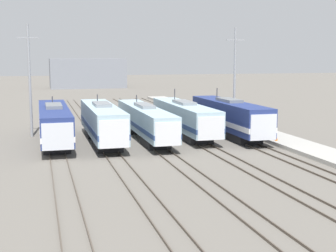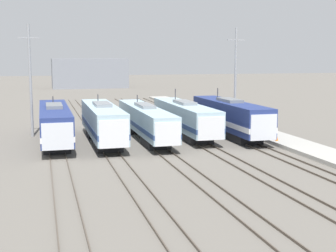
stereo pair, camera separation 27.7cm
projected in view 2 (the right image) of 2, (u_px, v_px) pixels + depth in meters
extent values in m
plane|color=#666059|center=(165.00, 153.00, 45.16)|extent=(400.00, 400.00, 0.00)
cube|color=#4C4238|center=(50.00, 159.00, 42.37)|extent=(0.07, 120.00, 0.15)
cube|color=#4C4238|center=(66.00, 158.00, 42.74)|extent=(0.07, 120.00, 0.15)
cube|color=#4C4238|center=(105.00, 156.00, 43.67)|extent=(0.07, 120.00, 0.15)
cube|color=#4C4238|center=(121.00, 155.00, 44.04)|extent=(0.07, 120.00, 0.15)
cube|color=#4C4238|center=(157.00, 153.00, 44.96)|extent=(0.07, 120.00, 0.15)
cube|color=#4C4238|center=(172.00, 152.00, 45.33)|extent=(0.07, 120.00, 0.15)
cube|color=#4C4238|center=(207.00, 150.00, 46.26)|extent=(0.07, 120.00, 0.15)
cube|color=#4C4238|center=(220.00, 150.00, 46.63)|extent=(0.07, 120.00, 0.15)
cube|color=#4C4238|center=(253.00, 148.00, 47.55)|extent=(0.07, 120.00, 0.15)
cube|color=#4C4238|center=(266.00, 147.00, 47.92)|extent=(0.07, 120.00, 0.15)
cube|color=black|center=(57.00, 146.00, 46.51)|extent=(2.60, 4.08, 0.95)
cube|color=black|center=(54.00, 132.00, 55.36)|extent=(2.60, 4.08, 0.95)
cube|color=navy|center=(55.00, 121.00, 50.65)|extent=(3.05, 18.54, 2.90)
cube|color=silver|center=(55.00, 126.00, 50.74)|extent=(3.09, 18.58, 0.52)
cube|color=silver|center=(57.00, 135.00, 42.73)|extent=(2.81, 2.08, 2.47)
cube|color=black|center=(57.00, 130.00, 41.74)|extent=(2.39, 0.08, 0.69)
cube|color=slate|center=(54.00, 106.00, 50.42)|extent=(1.68, 4.63, 0.35)
cylinder|color=#38383D|center=(53.00, 100.00, 54.27)|extent=(0.12, 0.12, 0.86)
cube|color=#232326|center=(108.00, 145.00, 46.99)|extent=(2.56, 3.69, 0.95)
cube|color=#232326|center=(98.00, 132.00, 55.01)|extent=(2.56, 3.69, 0.95)
cube|color=#9EBCCC|center=(102.00, 120.00, 50.70)|extent=(3.02, 16.79, 3.06)
cube|color=navy|center=(102.00, 125.00, 50.79)|extent=(3.06, 16.83, 0.55)
cube|color=silver|center=(113.00, 133.00, 43.50)|extent=(2.77, 1.82, 2.60)
cube|color=black|center=(114.00, 128.00, 42.62)|extent=(2.36, 0.08, 0.73)
cube|color=gray|center=(102.00, 104.00, 50.46)|extent=(1.66, 4.20, 0.35)
cylinder|color=#38383D|center=(98.00, 98.00, 53.94)|extent=(0.12, 0.12, 0.96)
cube|color=#232326|center=(155.00, 142.00, 48.74)|extent=(2.32, 4.39, 0.95)
cube|color=#232326|center=(137.00, 128.00, 58.26)|extent=(2.32, 4.39, 0.95)
cube|color=#9EBCCC|center=(145.00, 119.00, 53.24)|extent=(2.73, 19.93, 2.65)
cube|color=navy|center=(145.00, 123.00, 53.32)|extent=(2.77, 19.97, 0.48)
cube|color=silver|center=(165.00, 132.00, 44.83)|extent=(2.51, 2.45, 2.25)
cube|color=black|center=(168.00, 129.00, 43.66)|extent=(2.13, 0.08, 0.63)
cube|color=gray|center=(145.00, 106.00, 53.02)|extent=(1.50, 4.98, 0.35)
cylinder|color=#38383D|center=(137.00, 99.00, 57.16)|extent=(0.12, 0.12, 1.05)
cube|color=#232326|center=(197.00, 137.00, 51.41)|extent=(2.62, 3.98, 0.95)
cube|color=#232326|center=(174.00, 126.00, 60.06)|extent=(2.62, 3.98, 0.95)
cube|color=#9EBCCC|center=(185.00, 116.00, 55.46)|extent=(3.08, 18.11, 2.79)
cube|color=navy|center=(185.00, 120.00, 55.54)|extent=(3.12, 18.15, 0.50)
cube|color=silver|center=(207.00, 127.00, 47.93)|extent=(2.84, 2.48, 2.37)
cube|color=black|center=(211.00, 123.00, 46.75)|extent=(2.41, 0.08, 0.66)
cube|color=gray|center=(185.00, 102.00, 55.23)|extent=(1.70, 4.53, 0.35)
cylinder|color=#38383D|center=(175.00, 95.00, 58.95)|extent=(0.12, 0.12, 1.55)
cube|color=black|center=(245.00, 138.00, 51.20)|extent=(2.62, 3.90, 0.95)
cube|color=black|center=(216.00, 126.00, 59.66)|extent=(2.62, 3.90, 0.95)
cube|color=navy|center=(229.00, 115.00, 55.13)|extent=(3.09, 17.73, 3.09)
cube|color=silver|center=(229.00, 120.00, 55.22)|extent=(3.13, 17.77, 0.56)
cube|color=silver|center=(260.00, 126.00, 47.54)|extent=(2.84, 1.96, 2.62)
cube|color=black|center=(264.00, 122.00, 46.60)|extent=(2.41, 0.08, 0.73)
cube|color=slate|center=(230.00, 100.00, 54.88)|extent=(1.70, 4.43, 0.35)
cylinder|color=#38383D|center=(218.00, 93.00, 58.53)|extent=(0.12, 0.12, 1.35)
cylinder|color=gray|center=(30.00, 81.00, 53.78)|extent=(0.30, 0.30, 12.95)
cube|color=gray|center=(29.00, 38.00, 53.07)|extent=(2.40, 0.16, 0.16)
cylinder|color=gray|center=(235.00, 79.00, 60.36)|extent=(0.30, 0.30, 12.95)
cube|color=gray|center=(236.00, 40.00, 59.64)|extent=(2.40, 0.16, 0.16)
cube|color=#A8A59E|center=(295.00, 144.00, 48.77)|extent=(4.00, 120.00, 0.41)
cone|color=orange|center=(277.00, 138.00, 49.71)|extent=(0.31, 0.31, 0.58)
cube|color=gray|center=(90.00, 73.00, 141.83)|extent=(22.23, 11.31, 8.79)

